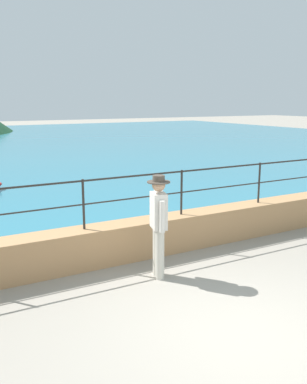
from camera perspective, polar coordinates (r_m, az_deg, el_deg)
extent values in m
plane|color=gray|center=(5.85, 12.73, -18.22)|extent=(120.00, 120.00, 0.00)
cube|color=tan|center=(8.13, -2.39, -6.31)|extent=(20.00, 0.56, 0.70)
cylinder|color=#282623|center=(7.52, -9.41, -1.66)|extent=(0.04, 0.04, 0.90)
cylinder|color=#282623|center=(8.41, 3.78, -0.05)|extent=(0.04, 0.04, 0.90)
cylinder|color=#282623|center=(9.66, 14.02, 1.22)|extent=(0.04, 0.04, 0.90)
cylinder|color=#282623|center=(7.83, -2.47, 2.18)|extent=(18.40, 0.04, 0.04)
cylinder|color=#282623|center=(7.91, -2.44, -0.82)|extent=(18.40, 0.03, 0.03)
cylinder|color=beige|center=(7.12, 0.85, -8.39)|extent=(0.15, 0.15, 0.86)
cylinder|color=beige|center=(7.28, 0.49, -7.90)|extent=(0.15, 0.15, 0.86)
cube|color=beige|center=(6.98, 0.69, -2.51)|extent=(0.31, 0.41, 0.60)
cylinder|color=beige|center=(6.76, 1.19, -3.34)|extent=(0.09, 0.09, 0.52)
cylinder|color=beige|center=(7.21, 0.21, -2.35)|extent=(0.09, 0.09, 0.52)
sphere|color=tan|center=(6.88, 0.69, 0.95)|extent=(0.22, 0.22, 0.22)
cylinder|color=#4C4238|center=(6.87, 0.70, 1.36)|extent=(0.38, 0.38, 0.02)
cylinder|color=#4C4238|center=(6.86, 0.70, 1.85)|extent=(0.20, 0.20, 0.10)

